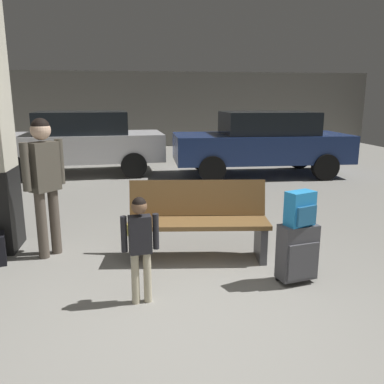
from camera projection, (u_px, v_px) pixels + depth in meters
name	position (u px, v px, depth m)	size (l,w,h in m)	color
ground_plane	(159.00, 207.00, 7.04)	(18.00, 18.00, 0.10)	gray
garage_back_wall	(143.00, 109.00, 15.24)	(18.00, 0.12, 2.80)	slate
bench	(198.00, 221.00, 4.62)	(1.65, 0.71, 0.89)	brown
suitcase	(298.00, 252.00, 4.00)	(0.41, 0.29, 0.60)	#4C4C51
backpack_bright	(300.00, 209.00, 3.90)	(0.32, 0.27, 0.34)	#268CD8
child	(140.00, 239.00, 3.53)	(0.33, 0.19, 0.99)	beige
adult	(44.00, 173.00, 4.55)	(0.39, 0.44, 1.61)	brown
parked_car_far	(79.00, 141.00, 9.70)	(4.20, 2.00, 1.51)	silver
parked_car_near	(262.00, 142.00, 9.59)	(4.15, 1.90, 1.51)	navy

